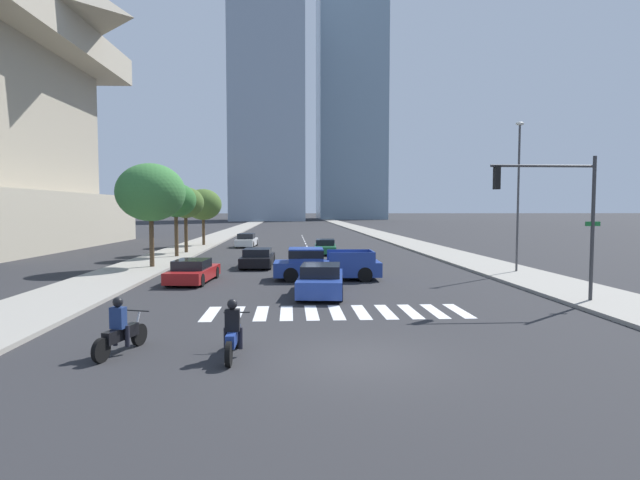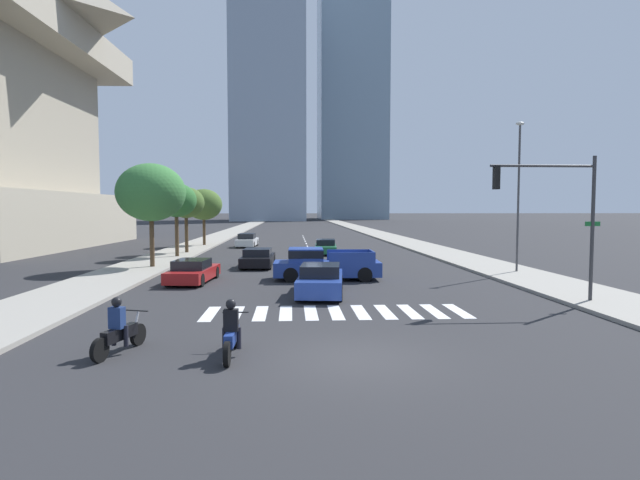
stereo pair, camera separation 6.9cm
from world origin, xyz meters
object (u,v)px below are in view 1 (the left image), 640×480
object	(u,v)px
pickup_truck	(322,264)
street_tree_second	(176,200)
motorcycle_lead	(233,334)
motorcycle_trailing	(121,331)
street_lamp_east	(518,186)
sedan_red_0	(193,272)
street_tree_third	(186,203)
traffic_signal_near	(555,202)
sedan_blue_4	(321,280)
street_tree_nearest	(151,192)
sedan_green_3	(325,247)
sedan_black_1	(258,258)
street_tree_fourth	(203,205)
sedan_white_2	(247,241)

from	to	relation	value
pickup_truck	street_tree_second	world-z (taller)	street_tree_second
motorcycle_lead	motorcycle_trailing	bearing A→B (deg)	82.49
motorcycle_lead	street_lamp_east	distance (m)	21.62
sedan_red_0	street_tree_second	distance (m)	13.87
street_lamp_east	street_tree_third	xyz separation A→B (m)	(-21.58, 13.99, -0.79)
motorcycle_trailing	street_tree_third	size ratio (longest dim) A/B	0.40
traffic_signal_near	street_tree_second	bearing A→B (deg)	-46.12
motorcycle_trailing	traffic_signal_near	size ratio (longest dim) A/B	0.38
motorcycle_trailing	sedan_blue_4	xyz separation A→B (m)	(5.71, 8.61, 0.04)
street_lamp_east	street_tree_nearest	world-z (taller)	street_lamp_east
sedan_green_3	traffic_signal_near	size ratio (longest dim) A/B	0.84
sedan_black_1	traffic_signal_near	world-z (taller)	traffic_signal_near
motorcycle_lead	street_tree_nearest	distance (m)	20.81
traffic_signal_near	street_tree_nearest	size ratio (longest dim) A/B	0.88
traffic_signal_near	sedan_black_1	bearing A→B (deg)	-47.37
motorcycle_trailing	sedan_red_0	xyz separation A→B (m)	(-0.56, 12.65, -0.03)
sedan_blue_4	street_tree_third	distance (m)	22.96
sedan_black_1	street_tree_second	size ratio (longest dim) A/B	0.84
street_lamp_east	street_tree_fourth	distance (m)	31.14
sedan_red_0	street_tree_second	world-z (taller)	street_tree_second
street_lamp_east	street_tree_nearest	distance (m)	21.89
street_lamp_east	sedan_green_3	bearing A→B (deg)	126.90
sedan_white_2	street_tree_second	size ratio (longest dim) A/B	0.83
motorcycle_trailing	street_tree_third	bearing A→B (deg)	25.36
sedan_green_3	street_tree_nearest	distance (m)	15.67
sedan_green_3	street_tree_third	bearing A→B (deg)	-88.97
pickup_truck	street_tree_third	bearing A→B (deg)	-55.82
pickup_truck	street_tree_nearest	bearing A→B (deg)	-26.67
sedan_green_3	pickup_truck	bearing A→B (deg)	-0.97
sedan_black_1	street_tree_nearest	size ratio (longest dim) A/B	0.73
motorcycle_lead	street_tree_third	world-z (taller)	street_tree_third
sedan_black_1	street_tree_fourth	world-z (taller)	street_tree_fourth
pickup_truck	street_lamp_east	world-z (taller)	street_lamp_east
motorcycle_trailing	street_lamp_east	distance (m)	23.39
sedan_blue_4	motorcycle_trailing	bearing A→B (deg)	152.43
street_tree_nearest	motorcycle_trailing	bearing A→B (deg)	-77.29
sedan_white_2	traffic_signal_near	bearing A→B (deg)	-151.87
sedan_blue_4	street_tree_second	distance (m)	19.92
pickup_truck	motorcycle_trailing	bearing A→B (deg)	66.68
sedan_blue_4	street_tree_third	bearing A→B (deg)	31.90
street_tree_fourth	motorcycle_trailing	bearing A→B (deg)	-83.59
motorcycle_trailing	sedan_black_1	xyz separation A→B (m)	(2.30, 19.29, -0.02)
sedan_black_1	sedan_blue_4	bearing A→B (deg)	-160.00
motorcycle_lead	street_tree_third	distance (m)	30.51
sedan_blue_4	street_tree_fourth	size ratio (longest dim) A/B	0.89
sedan_red_0	sedan_white_2	xyz separation A→B (m)	(0.66, 23.91, 0.05)
motorcycle_trailing	street_tree_nearest	size ratio (longest dim) A/B	0.33
street_lamp_east	street_tree_fourth	size ratio (longest dim) A/B	1.53
street_tree_nearest	pickup_truck	bearing A→B (deg)	-27.82
street_tree_fourth	street_tree_third	bearing A→B (deg)	-90.00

